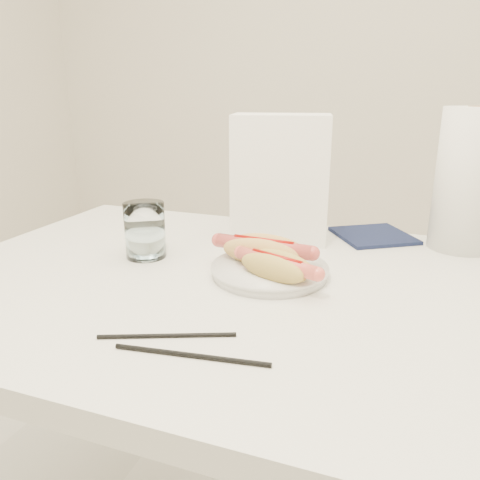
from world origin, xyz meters
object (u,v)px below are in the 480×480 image
(plate, at_px, (270,272))
(table, at_px, (253,311))
(napkin_box, at_px, (280,179))
(water_glass, at_px, (145,230))
(paper_towel_roll, at_px, (468,180))
(hotdog_right, at_px, (277,266))
(hotdog_left, at_px, (263,250))

(plate, bearing_deg, table, -124.96)
(plate, xyz_separation_m, napkin_box, (-0.05, 0.22, 0.13))
(water_glass, distance_m, paper_towel_roll, 0.67)
(hotdog_right, xyz_separation_m, napkin_box, (-0.07, 0.27, 0.10))
(hotdog_left, relative_size, napkin_box, 0.68)
(hotdog_left, relative_size, water_glass, 1.67)
(plate, relative_size, napkin_box, 0.75)
(plate, distance_m, napkin_box, 0.26)
(hotdog_right, xyz_separation_m, paper_towel_roll, (0.31, 0.34, 0.11))
(plate, height_order, water_glass, water_glass)
(table, distance_m, hotdog_left, 0.11)
(plate, bearing_deg, paper_towel_roll, 41.69)
(table, relative_size, plate, 5.84)
(hotdog_left, xyz_separation_m, napkin_box, (-0.03, 0.20, 0.10))
(hotdog_right, distance_m, water_glass, 0.30)
(plate, height_order, paper_towel_roll, paper_towel_roll)
(table, xyz_separation_m, paper_towel_roll, (0.36, 0.33, 0.21))
(paper_towel_roll, bearing_deg, table, -137.29)
(napkin_box, distance_m, paper_towel_roll, 0.39)
(hotdog_left, bearing_deg, water_glass, -174.75)
(water_glass, bearing_deg, plate, -3.52)
(paper_towel_roll, bearing_deg, water_glass, -154.91)
(water_glass, xyz_separation_m, paper_towel_roll, (0.60, 0.28, 0.09))
(plate, bearing_deg, hotdog_right, -59.50)
(table, distance_m, napkin_box, 0.32)
(water_glass, height_order, napkin_box, napkin_box)
(hotdog_right, relative_size, paper_towel_roll, 0.55)
(hotdog_left, distance_m, napkin_box, 0.23)
(table, distance_m, hotdog_right, 0.11)
(plate, distance_m, hotdog_left, 0.04)
(plate, distance_m, paper_towel_roll, 0.47)
(table, height_order, hotdog_right, hotdog_right)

